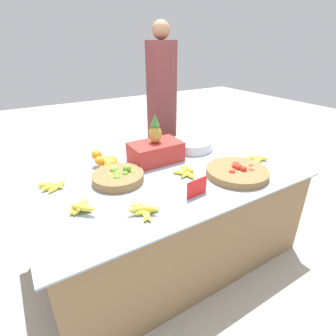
# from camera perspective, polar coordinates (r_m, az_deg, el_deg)

# --- Properties ---
(ground_plane) EXTENTS (12.00, 12.00, 0.00)m
(ground_plane) POSITION_cam_1_polar(r_m,az_deg,el_deg) (2.19, 0.00, -17.22)
(ground_plane) COLOR #ADA599
(market_table) EXTENTS (1.81, 1.06, 0.67)m
(market_table) POSITION_cam_1_polar(r_m,az_deg,el_deg) (1.97, 0.00, -10.10)
(market_table) COLOR olive
(market_table) RESTS_ON ground_plane
(lime_bowl) EXTENTS (0.33, 0.33, 0.10)m
(lime_bowl) POSITION_cam_1_polar(r_m,az_deg,el_deg) (1.73, -10.68, -1.84)
(lime_bowl) COLOR olive
(lime_bowl) RESTS_ON market_table
(tomato_basket) EXTENTS (0.42, 0.42, 0.08)m
(tomato_basket) POSITION_cam_1_polar(r_m,az_deg,el_deg) (1.83, 14.84, -0.82)
(tomato_basket) COLOR olive
(tomato_basket) RESTS_ON market_table
(orange_pile) EXTENTS (0.17, 0.19, 0.12)m
(orange_pile) POSITION_cam_1_polar(r_m,az_deg,el_deg) (1.92, -13.08, 1.28)
(orange_pile) COLOR orange
(orange_pile) RESTS_ON market_table
(metal_bowl) EXTENTS (0.34, 0.34, 0.08)m
(metal_bowl) POSITION_cam_1_polar(r_m,az_deg,el_deg) (2.22, 5.18, 5.07)
(metal_bowl) COLOR silver
(metal_bowl) RESTS_ON market_table
(price_sign) EXTENTS (0.15, 0.02, 0.11)m
(price_sign) POSITION_cam_1_polar(r_m,az_deg,el_deg) (1.54, 6.40, -4.23)
(price_sign) COLOR red
(price_sign) RESTS_ON market_table
(produce_crate) EXTENTS (0.38, 0.24, 0.37)m
(produce_crate) POSITION_cam_1_polar(r_m,az_deg,el_deg) (1.97, -2.71, 3.97)
(produce_crate) COLOR #B22D28
(produce_crate) RESTS_ON market_table
(banana_bunch_front_center) EXTENTS (0.18, 0.19, 0.05)m
(banana_bunch_front_center) POSITION_cam_1_polar(r_m,az_deg,el_deg) (1.40, -5.13, -9.19)
(banana_bunch_front_center) COLOR yellow
(banana_bunch_front_center) RESTS_ON market_table
(banana_bunch_middle_left) EXTENTS (0.14, 0.18, 0.06)m
(banana_bunch_middle_left) POSITION_cam_1_polar(r_m,az_deg,el_deg) (1.49, -18.57, -8.15)
(banana_bunch_middle_left) COLOR yellow
(banana_bunch_middle_left) RESTS_ON market_table
(banana_bunch_front_right) EXTENTS (0.15, 0.17, 0.05)m
(banana_bunch_front_right) POSITION_cam_1_polar(r_m,az_deg,el_deg) (1.79, 3.90, -0.84)
(banana_bunch_front_right) COLOR yellow
(banana_bunch_front_right) RESTS_ON market_table
(banana_bunch_middle_right) EXTENTS (0.17, 0.16, 0.04)m
(banana_bunch_middle_right) POSITION_cam_1_polar(r_m,az_deg,el_deg) (1.78, -23.88, -3.56)
(banana_bunch_middle_right) COLOR yellow
(banana_bunch_middle_right) RESTS_ON market_table
(banana_bunch_front_left) EXTENTS (0.15, 0.14, 0.03)m
(banana_bunch_front_left) POSITION_cam_1_polar(r_m,az_deg,el_deg) (2.12, 18.85, 1.97)
(banana_bunch_front_left) COLOR yellow
(banana_bunch_front_left) RESTS_ON market_table
(vendor_person) EXTENTS (0.30, 0.30, 1.67)m
(vendor_person) POSITION_cam_1_polar(r_m,az_deg,el_deg) (2.72, -1.34, 10.63)
(vendor_person) COLOR brown
(vendor_person) RESTS_ON ground_plane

